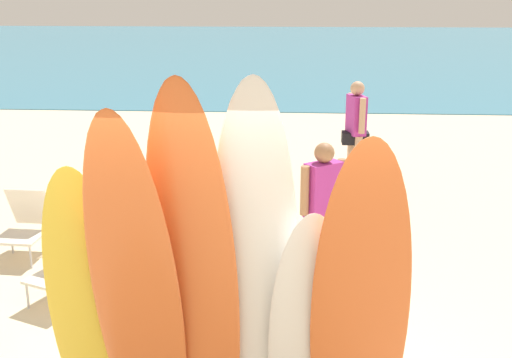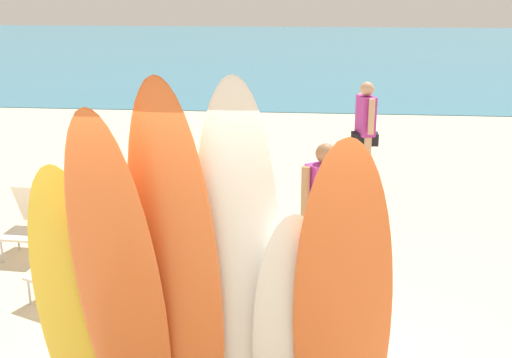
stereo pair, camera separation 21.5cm
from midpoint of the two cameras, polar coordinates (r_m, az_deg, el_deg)
The scene contains 12 objects.
ground at distance 18.07m, azimuth 1.98°, elevation 6.98°, with size 60.00×60.00×0.00m, color beige.
ocean_water at distance 36.34m, azimuth 2.83°, elevation 11.95°, with size 60.00×40.00×0.02m, color teal.
surfboard_yellow_0 at distance 4.10m, azimuth -15.92°, elevation -12.87°, with size 0.55×0.08×2.23m, color yellow.
surfboard_orange_1 at distance 3.81m, azimuth -12.19°, elevation -11.85°, with size 0.52×0.06×2.62m, color orange.
surfboard_orange_2 at distance 3.77m, azimuth -7.23°, elevation -10.73°, with size 0.53×0.08×2.73m, color orange.
surfboard_white_3 at distance 3.78m, azimuth -1.81°, elevation -10.55°, with size 0.52×0.07×2.72m, color white.
surfboard_white_4 at distance 3.95m, azimuth 3.13°, elevation -15.32°, with size 0.49×0.07×2.01m, color white.
surfboard_orange_5 at distance 3.72m, azimuth 7.61°, elevation -13.43°, with size 0.55×0.07×2.51m, color orange.
beachgoer_photographing at distance 6.72m, azimuth 5.19°, elevation -2.20°, with size 0.49×0.40×1.56m.
beachgoer_strolling at distance 10.40m, azimuth 8.50°, elevation 4.91°, with size 0.44×0.62×1.68m.
beach_chair_red at distance 6.81m, azimuth -17.64°, elevation -7.06°, with size 0.75×0.89×0.79m.
beach_chair_striped at distance 8.04m, azimuth -21.00°, elevation -3.63°, with size 0.54×0.71×0.82m.
Camera 1 is at (0.37, -3.80, 3.08)m, focal length 43.91 mm.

